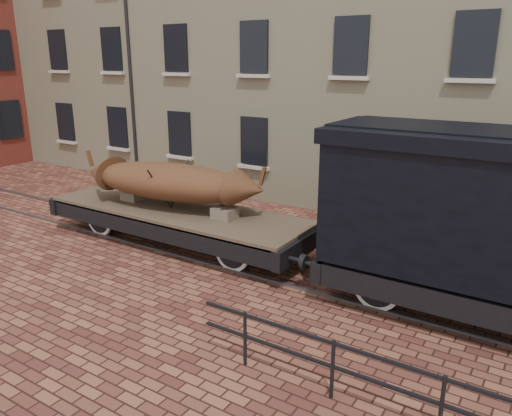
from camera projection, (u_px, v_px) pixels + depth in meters
The scene contains 6 objects.
ground at pixel (231, 257), 13.15m from camera, with size 90.00×90.00×0.00m, color #4E251F.
warehouse_cream at pixel (462, 0), 17.62m from camera, with size 40.00×10.19×14.00m.
rail_track at pixel (231, 256), 13.14m from camera, with size 30.00×1.52×0.06m.
flatcar_wagon at pixel (177, 216), 13.87m from camera, with size 8.81×2.39×1.33m.
iron_boat at pixel (170, 181), 13.70m from camera, with size 5.74×2.27×1.41m.
goods_van at pixel (501, 207), 9.26m from camera, with size 7.32×2.67×3.78m.
Camera 1 is at (7.16, -9.92, 5.03)m, focal length 35.00 mm.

